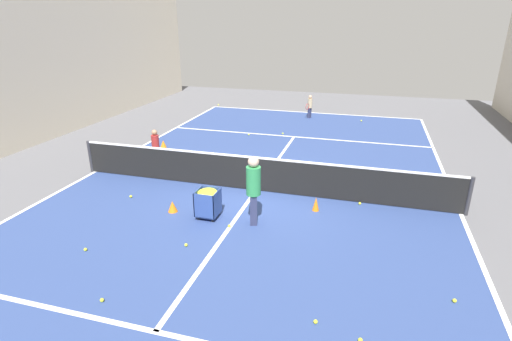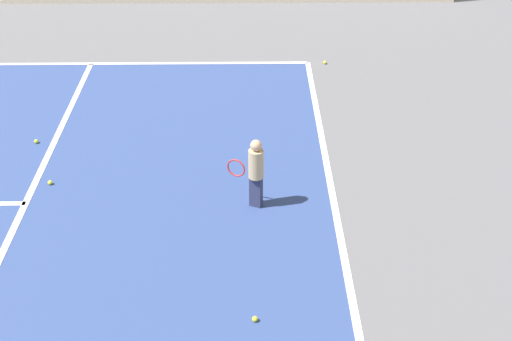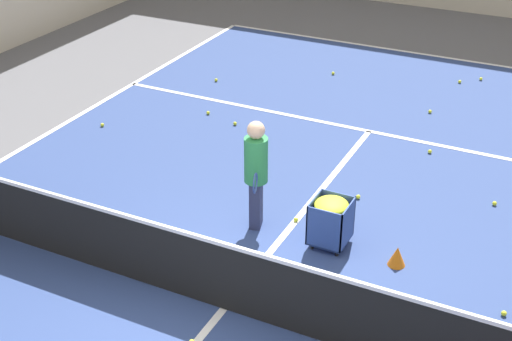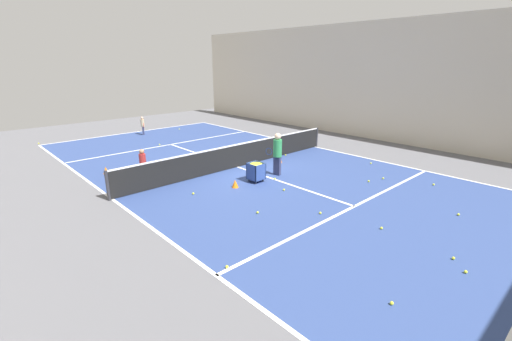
% 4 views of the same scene
% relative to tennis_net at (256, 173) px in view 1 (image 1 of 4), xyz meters
% --- Properties ---
extents(ground_plane, '(32.00, 32.00, 0.00)m').
position_rel_tennis_net_xyz_m(ground_plane, '(0.00, 0.00, -0.51)').
color(ground_plane, '#5B5B60').
extents(court_playing_area, '(10.41, 20.19, 0.00)m').
position_rel_tennis_net_xyz_m(court_playing_area, '(0.00, 0.00, -0.51)').
color(court_playing_area, navy).
rests_on(court_playing_area, ground).
extents(line_baseline_near, '(10.41, 0.10, 0.00)m').
position_rel_tennis_net_xyz_m(line_baseline_near, '(0.00, -10.10, -0.51)').
color(line_baseline_near, white).
rests_on(line_baseline_near, ground).
extents(line_sideline_left, '(0.10, 20.19, 0.00)m').
position_rel_tennis_net_xyz_m(line_sideline_left, '(-5.20, 0.00, -0.51)').
color(line_sideline_left, white).
rests_on(line_sideline_left, ground).
extents(line_sideline_right, '(0.10, 20.19, 0.00)m').
position_rel_tennis_net_xyz_m(line_sideline_right, '(5.20, 0.00, -0.51)').
color(line_sideline_right, white).
rests_on(line_sideline_right, ground).
extents(line_service_near, '(10.41, 0.10, 0.00)m').
position_rel_tennis_net_xyz_m(line_service_near, '(0.00, -5.55, -0.51)').
color(line_service_near, white).
rests_on(line_service_near, ground).
extents(line_service_far, '(10.41, 0.10, 0.00)m').
position_rel_tennis_net_xyz_m(line_service_far, '(0.00, 5.55, -0.51)').
color(line_service_far, white).
rests_on(line_service_far, ground).
extents(line_centre_service, '(0.10, 11.11, 0.00)m').
position_rel_tennis_net_xyz_m(line_centre_service, '(0.00, 0.00, -0.51)').
color(line_centre_service, white).
rests_on(line_centre_service, ground).
extents(tennis_net, '(10.71, 0.10, 0.99)m').
position_rel_tennis_net_xyz_m(tennis_net, '(0.00, 0.00, 0.00)').
color(tennis_net, '#2D2D33').
rests_on(tennis_net, ground).
extents(player_near_baseline, '(0.29, 0.56, 1.09)m').
position_rel_tennis_net_xyz_m(player_near_baseline, '(-0.08, -8.93, 0.11)').
color(player_near_baseline, '#2D3351').
rests_on(player_near_baseline, ground).
extents(coach_at_net, '(0.41, 0.66, 1.65)m').
position_rel_tennis_net_xyz_m(coach_at_net, '(-0.47, 1.83, 0.43)').
color(coach_at_net, '#2D3351').
rests_on(coach_at_net, ground).
extents(child_midcourt, '(0.33, 0.33, 1.20)m').
position_rel_tennis_net_xyz_m(child_midcourt, '(3.62, -1.04, 0.18)').
color(child_midcourt, black).
rests_on(child_midcourt, ground).
extents(ball_cart, '(0.51, 0.53, 0.72)m').
position_rel_tennis_net_xyz_m(ball_cart, '(0.66, 1.84, -0.01)').
color(ball_cart, '#2D478C').
rests_on(ball_cart, ground).
extents(training_cone_0, '(0.17, 0.17, 0.35)m').
position_rel_tennis_net_xyz_m(training_cone_0, '(-1.76, 0.77, -0.34)').
color(training_cone_0, orange).
rests_on(training_cone_0, ground).
extents(training_cone_1, '(0.24, 0.24, 0.28)m').
position_rel_tennis_net_xyz_m(training_cone_1, '(1.62, 1.81, -0.37)').
color(training_cone_1, orange).
rests_on(training_cone_1, ground).
extents(training_cone_2, '(0.22, 0.22, 0.28)m').
position_rel_tennis_net_xyz_m(training_cone_2, '(4.37, -2.83, -0.37)').
color(training_cone_2, orange).
rests_on(training_cone_2, ground).
extents(tennis_ball_0, '(0.07, 0.07, 0.07)m').
position_rel_tennis_net_xyz_m(tennis_ball_0, '(-2.81, 0.14, -0.48)').
color(tennis_ball_0, yellow).
rests_on(tennis_ball_0, ground).
extents(tennis_ball_2, '(0.07, 0.07, 0.07)m').
position_rel_tennis_net_xyz_m(tennis_ball_2, '(1.82, -5.26, -0.48)').
color(tennis_ball_2, yellow).
rests_on(tennis_ball_2, ground).
extents(tennis_ball_4, '(0.07, 0.07, 0.07)m').
position_rel_tennis_net_xyz_m(tennis_ball_4, '(1.21, 5.18, -0.48)').
color(tennis_ball_4, yellow).
rests_on(tennis_ball_4, ground).
extents(tennis_ball_5, '(0.07, 0.07, 0.07)m').
position_rel_tennis_net_xyz_m(tennis_ball_5, '(-3.01, 4.90, -0.48)').
color(tennis_ball_5, yellow).
rests_on(tennis_ball_5, ground).
extents(tennis_ball_6, '(0.07, 0.07, 0.07)m').
position_rel_tennis_net_xyz_m(tennis_ball_6, '(-4.49, 3.56, -0.48)').
color(tennis_ball_6, yellow).
rests_on(tennis_ball_6, ground).
extents(tennis_ball_9, '(0.07, 0.07, 0.07)m').
position_rel_tennis_net_xyz_m(tennis_ball_9, '(5.14, -10.45, -0.48)').
color(tennis_ball_9, yellow).
rests_on(tennis_ball_9, ground).
extents(tennis_ball_10, '(0.07, 0.07, 0.07)m').
position_rel_tennis_net_xyz_m(tennis_ball_10, '(-0.03, -0.70, -0.48)').
color(tennis_ball_10, yellow).
rests_on(tennis_ball_10, ground).
extents(tennis_ball_14, '(0.07, 0.07, 0.07)m').
position_rel_tennis_net_xyz_m(tennis_ball_14, '(-3.68, -1.80, -0.48)').
color(tennis_ball_14, yellow).
rests_on(tennis_ball_14, ground).
extents(tennis_ball_15, '(0.07, 0.07, 0.07)m').
position_rel_tennis_net_xyz_m(tennis_ball_15, '(0.52, -5.80, -0.48)').
color(tennis_ball_15, yellow).
rests_on(tennis_ball_15, ground).
extents(tennis_ball_16, '(0.07, 0.07, 0.07)m').
position_rel_tennis_net_xyz_m(tennis_ball_16, '(-5.15, -1.01, -0.48)').
color(tennis_ball_16, yellow).
rests_on(tennis_ball_16, ground).
extents(tennis_ball_17, '(0.07, 0.07, 0.07)m').
position_rel_tennis_net_xyz_m(tennis_ball_17, '(0.01, 2.18, -0.48)').
color(tennis_ball_17, yellow).
rests_on(tennis_ball_17, ground).
extents(tennis_ball_18, '(0.07, 0.07, 0.07)m').
position_rel_tennis_net_xyz_m(tennis_ball_18, '(2.52, 3.92, -0.48)').
color(tennis_ball_18, yellow).
rests_on(tennis_ball_18, ground).
extents(tennis_ball_19, '(0.07, 0.07, 0.07)m').
position_rel_tennis_net_xyz_m(tennis_ball_19, '(0.61, 3.19, -0.48)').
color(tennis_ball_19, yellow).
rests_on(tennis_ball_19, ground).
extents(tennis_ball_20, '(0.07, 0.07, 0.07)m').
position_rel_tennis_net_xyz_m(tennis_ball_20, '(-2.32, 4.70, -0.48)').
color(tennis_ball_20, yellow).
rests_on(tennis_ball_20, ground).
extents(tennis_ball_21, '(0.07, 0.07, 0.07)m').
position_rel_tennis_net_xyz_m(tennis_ball_21, '(-2.50, -8.90, -0.48)').
color(tennis_ball_21, yellow).
rests_on(tennis_ball_21, ground).
extents(tennis_ball_23, '(0.07, 0.07, 0.07)m').
position_rel_tennis_net_xyz_m(tennis_ball_23, '(3.07, 1.38, -0.48)').
color(tennis_ball_23, yellow).
rests_on(tennis_ball_23, ground).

